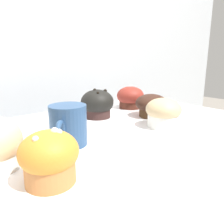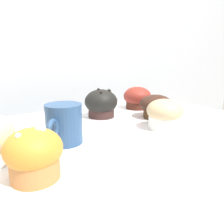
# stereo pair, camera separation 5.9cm
# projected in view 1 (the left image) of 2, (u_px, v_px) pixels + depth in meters

# --- Properties ---
(wall_back) EXTENTS (3.20, 0.10, 1.80)m
(wall_back) POSITION_uv_depth(u_px,v_px,m) (22.00, 109.00, 1.00)
(wall_back) COLOR #B2B7BC
(wall_back) RESTS_ON ground
(muffin_front_center) EXTENTS (0.10, 0.10, 0.07)m
(muffin_front_center) POSITION_uv_depth(u_px,v_px,m) (151.00, 105.00, 0.71)
(muffin_front_center) COLOR #452C18
(muffin_front_center) RESTS_ON display_counter
(muffin_back_left) EXTENTS (0.11, 0.11, 0.09)m
(muffin_back_left) POSITION_uv_depth(u_px,v_px,m) (97.00, 104.00, 0.70)
(muffin_back_left) COLOR #35201E
(muffin_back_left) RESTS_ON display_counter
(muffin_back_right) EXTENTS (0.10, 0.10, 0.08)m
(muffin_back_right) POSITION_uv_depth(u_px,v_px,m) (130.00, 98.00, 0.83)
(muffin_back_right) COLOR #492117
(muffin_back_right) RESTS_ON display_counter
(muffin_front_left) EXTENTS (0.09, 0.09, 0.09)m
(muffin_front_left) POSITION_uv_depth(u_px,v_px,m) (49.00, 157.00, 0.33)
(muffin_front_left) COLOR #C2783F
(muffin_front_left) RESTS_ON display_counter
(muffin_back_center) EXTENTS (0.10, 0.10, 0.08)m
(muffin_back_center) POSITION_uv_depth(u_px,v_px,m) (163.00, 113.00, 0.60)
(muffin_back_center) COLOR silver
(muffin_back_center) RESTS_ON display_counter
(coffee_cup) EXTENTS (0.10, 0.10, 0.09)m
(coffee_cup) POSITION_uv_depth(u_px,v_px,m) (68.00, 124.00, 0.47)
(coffee_cup) COLOR navy
(coffee_cup) RESTS_ON display_counter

